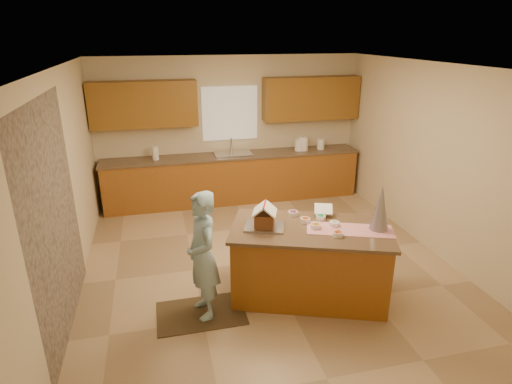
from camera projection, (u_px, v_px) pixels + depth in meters
floor at (266, 261)px, 6.10m from camera, size 5.50×5.50×0.00m
ceiling at (268, 66)px, 5.15m from camera, size 5.50×5.50×0.00m
wall_back at (230, 129)px, 8.13m from camera, size 5.50×5.50×0.00m
wall_front at (363, 284)px, 3.13m from camera, size 5.50×5.50×0.00m
wall_left at (65, 187)px, 5.08m from camera, size 5.50×5.50×0.00m
wall_right at (433, 159)px, 6.18m from camera, size 5.50×5.50×0.00m
stone_accent at (55, 222)px, 4.39m from camera, size 0.00×2.50×2.50m
window_curtain at (230, 113)px, 8.00m from camera, size 1.05×0.03×1.00m
back_counter_base at (234, 179)px, 8.18m from camera, size 4.80×0.60×0.88m
back_counter_top at (233, 156)px, 8.01m from camera, size 4.85×0.63×0.04m
upper_cabinet_left at (144, 104)px, 7.43m from camera, size 1.85×0.35×0.80m
upper_cabinet_right at (311, 98)px, 8.11m from camera, size 1.85×0.35×0.80m
sink at (233, 156)px, 8.02m from camera, size 0.70×0.45×0.12m
faucet at (231, 145)px, 8.12m from camera, size 0.03×0.03×0.28m
island_base at (309, 264)px, 5.18m from camera, size 2.00×1.46×0.88m
island_top at (311, 229)px, 5.02m from camera, size 2.10×1.57×0.04m
table_runner at (350, 230)px, 4.96m from camera, size 1.06×0.68×0.01m
baking_tray at (264, 226)px, 5.02m from camera, size 0.55×0.48×0.02m
cookbook at (323, 209)px, 5.32m from camera, size 0.27×0.24×0.09m
tinsel_tree at (381, 208)px, 4.88m from camera, size 0.28×0.28×0.55m
rug at (201, 313)px, 4.97m from camera, size 1.02×0.66×0.01m
boy at (203, 256)px, 4.71m from camera, size 0.45×0.60×1.50m
canister_a at (299, 145)px, 8.25m from camera, size 0.17×0.17×0.23m
canister_b at (303, 143)px, 8.26m from camera, size 0.19×0.19×0.27m
canister_c at (321, 144)px, 8.36m from camera, size 0.15×0.15×0.21m
paper_towel at (155, 153)px, 7.65m from camera, size 0.11×0.11×0.25m
gingerbread_house at (265, 217)px, 4.98m from camera, size 0.35×0.36×0.28m
candy_bowls at (317, 222)px, 5.10m from camera, size 0.50×0.79×0.05m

